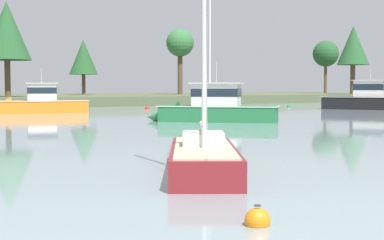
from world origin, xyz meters
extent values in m
cube|color=#196B70|center=(20.63, 42.78, 0.15)|extent=(7.65, 7.98, 1.72)
cube|color=#CCB78E|center=(20.63, 42.78, 1.03)|extent=(7.09, 7.41, 0.04)
cube|color=silver|center=(20.93, 43.10, 1.31)|extent=(2.40, 2.43, 0.52)
cylinder|color=silver|center=(20.16, 42.27, 7.00)|extent=(0.17, 0.17, 11.90)
cylinder|color=silver|center=(21.35, 43.55, 1.68)|extent=(2.48, 2.65, 0.14)
cylinder|color=silver|center=(21.35, 43.55, 1.73)|extent=(2.24, 2.39, 0.14)
cylinder|color=#999999|center=(18.97, 41.00, 6.98)|extent=(2.40, 2.58, 11.85)
cube|color=orange|center=(4.76, 46.27, 0.25)|extent=(8.15, 4.68, 1.75)
cube|color=silver|center=(4.76, 46.27, 1.10)|extent=(8.32, 4.83, 0.05)
cube|color=silver|center=(4.60, 46.32, 1.89)|extent=(2.97, 2.79, 1.53)
cube|color=#19232D|center=(4.60, 46.32, 2.04)|extent=(3.03, 2.84, 0.55)
cube|color=beige|center=(4.60, 46.32, 2.68)|extent=(3.35, 3.21, 0.06)
cylinder|color=silver|center=(4.60, 46.32, 3.39)|extent=(0.03, 0.03, 1.36)
cube|color=#236B3D|center=(10.70, 27.32, 0.24)|extent=(7.35, 7.35, 1.67)
cone|color=#236B3D|center=(7.91, 30.11, 0.24)|extent=(3.15, 3.15, 2.25)
cube|color=silver|center=(10.70, 27.32, 1.05)|extent=(7.53, 7.53, 0.05)
cube|color=silver|center=(10.60, 27.43, 1.83)|extent=(3.60, 3.60, 1.50)
cube|color=#19232D|center=(10.60, 27.43, 1.98)|extent=(3.67, 3.67, 0.54)
cube|color=beige|center=(10.60, 27.43, 2.61)|extent=(4.08, 4.08, 0.06)
cylinder|color=silver|center=(10.60, 27.43, 3.35)|extent=(0.03, 0.03, 1.42)
cube|color=maroon|center=(-3.13, 8.38, 0.11)|extent=(4.65, 6.02, 1.21)
cube|color=#CCB78E|center=(-3.13, 8.38, 0.73)|extent=(4.28, 5.60, 0.04)
cube|color=silver|center=(-2.97, 8.63, 0.93)|extent=(1.65, 1.71, 0.36)
cylinder|color=silver|center=(-3.39, 7.97, 4.26)|extent=(0.12, 0.12, 7.02)
cylinder|color=silver|center=(-2.75, 8.99, 1.21)|extent=(1.35, 2.09, 0.10)
cylinder|color=silver|center=(-2.75, 8.99, 1.26)|extent=(1.26, 1.91, 0.14)
cylinder|color=#999999|center=(-4.02, 6.95, 4.24)|extent=(1.29, 2.06, 6.97)
cube|color=black|center=(36.05, 36.28, 0.30)|extent=(6.76, 9.27, 2.05)
cube|color=silver|center=(36.05, 36.28, 1.29)|extent=(6.95, 9.48, 0.05)
cube|color=silver|center=(36.18, 36.03, 2.16)|extent=(3.44, 3.72, 1.68)
cube|color=#19232D|center=(36.18, 36.03, 2.33)|extent=(3.51, 3.80, 0.61)
cube|color=beige|center=(36.18, 36.03, 3.03)|extent=(3.94, 4.21, 0.06)
cylinder|color=silver|center=(36.18, 36.03, 3.67)|extent=(0.03, 0.03, 1.21)
sphere|color=#1E8C47|center=(34.04, 46.21, 0.07)|extent=(0.38, 0.38, 0.38)
torus|color=#333338|center=(34.04, 46.21, 0.30)|extent=(0.12, 0.12, 0.02)
sphere|color=red|center=(17.44, 50.37, 0.08)|extent=(0.44, 0.44, 0.44)
torus|color=#333338|center=(17.44, 50.37, 0.34)|extent=(0.12, 0.12, 0.02)
sphere|color=orange|center=(-5.60, 3.00, 0.08)|extent=(0.45, 0.45, 0.45)
torus|color=#333338|center=(-5.60, 3.00, 0.34)|extent=(0.12, 0.12, 0.02)
cylinder|color=brown|center=(68.11, 73.77, 4.35)|extent=(0.54, 0.54, 6.35)
sphere|color=#235128|center=(68.11, 73.77, 8.62)|extent=(4.88, 4.88, 4.88)
cylinder|color=brown|center=(21.86, 79.40, 3.75)|extent=(0.54, 0.54, 5.15)
cone|color=#235128|center=(21.86, 79.40, 6.95)|extent=(4.37, 4.37, 5.34)
cylinder|color=brown|center=(35.95, 73.90, 4.77)|extent=(0.78, 0.78, 7.20)
sphere|color=#336B38|center=(35.95, 73.90, 9.37)|extent=(4.40, 4.40, 4.40)
cylinder|color=brown|center=(6.34, 64.32, 4.76)|extent=(0.67, 0.67, 7.18)
cone|color=#235128|center=(6.34, 64.32, 8.95)|extent=(5.60, 5.60, 6.84)
cylinder|color=brown|center=(61.47, 61.13, 5.10)|extent=(0.80, 0.80, 7.86)
cone|color=#235128|center=(61.47, 61.13, 9.16)|extent=(5.18, 5.18, 6.33)
camera|label=1|loc=(-11.73, -4.55, 2.36)|focal=53.76mm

